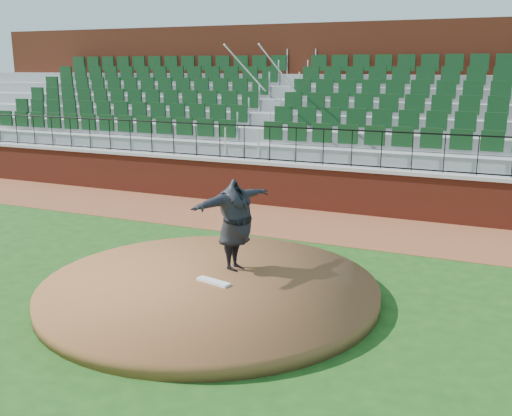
{
  "coord_description": "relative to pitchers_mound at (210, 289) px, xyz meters",
  "views": [
    {
      "loc": [
        4.58,
        -8.75,
        4.0
      ],
      "look_at": [
        0.0,
        1.5,
        1.3
      ],
      "focal_mm": 41.65,
      "sensor_mm": 36.0,
      "label": 1
    }
  ],
  "objects": [
    {
      "name": "ground",
      "position": [
        0.22,
        0.04,
        -0.12
      ],
      "size": [
        90.0,
        90.0,
        0.0
      ],
      "primitive_type": "plane",
      "color": "#194413",
      "rests_on": "ground"
    },
    {
      "name": "warning_track",
      "position": [
        0.22,
        5.44,
        -0.12
      ],
      "size": [
        34.0,
        3.2,
        0.01
      ],
      "primitive_type": "cube",
      "color": "brown",
      "rests_on": "ground"
    },
    {
      "name": "field_wall",
      "position": [
        0.22,
        7.04,
        0.47
      ],
      "size": [
        34.0,
        0.35,
        1.2
      ],
      "primitive_type": "cube",
      "color": "maroon",
      "rests_on": "ground"
    },
    {
      "name": "wall_cap",
      "position": [
        0.22,
        7.04,
        1.12
      ],
      "size": [
        34.0,
        0.45,
        0.1
      ],
      "primitive_type": "cube",
      "color": "#B7B7B7",
      "rests_on": "field_wall"
    },
    {
      "name": "wall_railing",
      "position": [
        0.22,
        7.04,
        1.67
      ],
      "size": [
        34.0,
        0.05,
        1.0
      ],
      "primitive_type": null,
      "color": "black",
      "rests_on": "wall_cap"
    },
    {
      "name": "seating_stands",
      "position": [
        0.22,
        9.76,
        2.18
      ],
      "size": [
        34.0,
        5.1,
        4.6
      ],
      "primitive_type": null,
      "color": "gray",
      "rests_on": "ground"
    },
    {
      "name": "concourse_wall",
      "position": [
        0.22,
        12.56,
        2.62
      ],
      "size": [
        34.0,
        0.5,
        5.5
      ],
      "primitive_type": "cube",
      "color": "maroon",
      "rests_on": "ground"
    },
    {
      "name": "pitchers_mound",
      "position": [
        0.0,
        0.0,
        0.0
      ],
      "size": [
        5.98,
        5.98,
        0.25
      ],
      "primitive_type": "cylinder",
      "color": "brown",
      "rests_on": "ground"
    },
    {
      "name": "pitching_rubber",
      "position": [
        0.07,
        0.03,
        0.15
      ],
      "size": [
        0.69,
        0.32,
        0.04
      ],
      "primitive_type": "cube",
      "rotation": [
        0.0,
        0.0,
        -0.24
      ],
      "color": "white",
      "rests_on": "pitchers_mound"
    },
    {
      "name": "pitcher",
      "position": [
        0.11,
        0.84,
        0.99
      ],
      "size": [
        1.06,
        2.2,
        1.73
      ],
      "primitive_type": "imported",
      "rotation": [
        0.0,
        0.0,
        1.33
      ],
      "color": "black",
      "rests_on": "pitchers_mound"
    }
  ]
}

